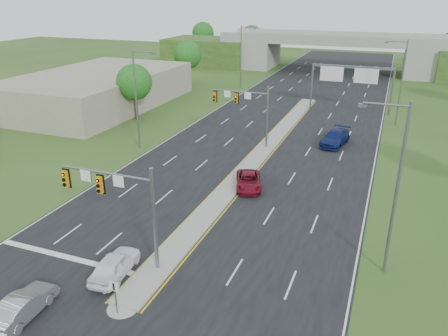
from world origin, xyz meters
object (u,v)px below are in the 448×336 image
signal_mast_far (248,106)px  car_white (115,264)px  keep_right_sign (115,292)px  car_silver (23,305)px  car_far_b (335,138)px  overpass (336,55)px  signal_mast_near (120,198)px  sign_gantry (351,76)px  car_far_a (248,181)px

signal_mast_far → car_white: bearing=-89.8°
keep_right_sign → car_silver: keep_right_sign is taller
car_white → car_far_b: size_ratio=0.77×
car_white → overpass: bearing=-97.1°
signal_mast_near → car_far_b: (9.37, 29.05, -3.89)m
signal_mast_near → signal_mast_far: (0.00, 25.00, 0.00)m
car_far_b → signal_mast_near: bearing=-98.3°
signal_mast_near → car_silver: size_ratio=1.66×
overpass → car_far_b: 51.59m
signal_mast_far → overpass: size_ratio=0.09×
car_silver → car_far_b: bearing=-112.2°
overpass → car_far_b: size_ratio=14.26×
signal_mast_near → sign_gantry: (8.95, 44.99, 0.51)m
overpass → car_far_a: 66.10m
car_silver → car_far_a: car_silver is taller
signal_mast_near → keep_right_sign: bearing=-63.1°
car_far_a → car_white: bearing=-122.8°
car_far_b → signal_mast_far: bearing=-147.1°
signal_mast_near → car_far_a: signal_mast_near is taller
keep_right_sign → car_far_b: bearing=78.0°
sign_gantry → overpass: bearing=100.8°
sign_gantry → car_far_a: (-5.18, -30.95, -4.56)m
signal_mast_near → overpass: size_ratio=0.09×
sign_gantry → car_silver: 52.78m
keep_right_sign → car_far_b: size_ratio=0.39×
sign_gantry → car_far_b: (0.42, -15.95, -4.41)m
keep_right_sign → sign_gantry: 50.04m
car_white → car_far_a: size_ratio=0.92×
keep_right_sign → overpass: overpass is taller
signal_mast_near → keep_right_sign: (2.26, -4.45, -3.21)m
signal_mast_far → car_far_b: size_ratio=1.25×
keep_right_sign → car_far_a: keep_right_sign is taller
sign_gantry → car_silver: (-11.32, -51.35, -4.52)m
signal_mast_near → sign_gantry: 45.88m
keep_right_sign → sign_gantry: (6.68, 49.45, 3.72)m
signal_mast_far → sign_gantry: 21.91m
keep_right_sign → sign_gantry: size_ratio=0.19×
sign_gantry → car_silver: size_ratio=2.74×
keep_right_sign → car_far_b: keep_right_sign is taller
keep_right_sign → car_far_a: bearing=85.4°
signal_mast_near → car_white: size_ratio=1.62×
car_white → sign_gantry: bearing=-106.4°
signal_mast_near → car_white: signal_mast_near is taller
signal_mast_near → car_white: (0.08, -1.36, -3.97)m
signal_mast_far → overpass: bearing=87.6°
overpass → car_far_b: (7.10, -51.03, -2.72)m
signal_mast_near → overpass: overpass is taller
car_white → car_far_b: (9.29, 30.41, 0.08)m
overpass → signal_mast_far: bearing=-92.4°
car_white → signal_mast_far: bearing=-95.4°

